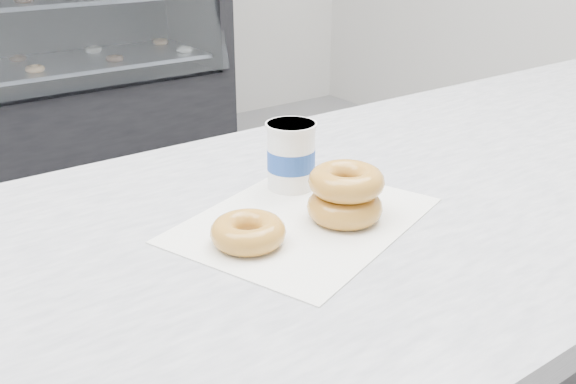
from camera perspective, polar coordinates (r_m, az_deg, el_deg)
name	(u,v)px	position (r m, az deg, el deg)	size (l,w,h in m)	color
wax_paper	(304,220)	(0.88, 1.42, -2.48)	(0.34, 0.26, 0.00)	white
donut_single	(248,232)	(0.81, -3.57, -3.55)	(0.10, 0.10, 0.03)	#D28839
donut_stack	(346,194)	(0.87, 5.14, -0.18)	(0.11, 0.11, 0.07)	#D28839
coffee_cup	(291,155)	(0.96, 0.28, 3.27)	(0.08, 0.08, 0.10)	white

